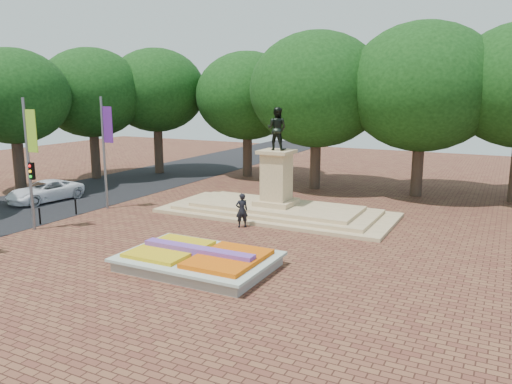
{
  "coord_description": "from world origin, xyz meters",
  "views": [
    {
      "loc": [
        12.24,
        -18.68,
        7.32
      ],
      "look_at": [
        0.77,
        3.8,
        2.2
      ],
      "focal_mm": 35.0,
      "sensor_mm": 36.0,
      "label": 1
    }
  ],
  "objects_px": {
    "flower_bed": "(199,259)",
    "monument": "(276,200)",
    "van": "(45,191)",
    "pedestrian": "(242,210)"
  },
  "relations": [
    {
      "from": "flower_bed",
      "to": "van",
      "type": "distance_m",
      "value": 17.57
    },
    {
      "from": "monument",
      "to": "flower_bed",
      "type": "bearing_deg",
      "value": -84.13
    },
    {
      "from": "monument",
      "to": "pedestrian",
      "type": "distance_m",
      "value": 3.53
    },
    {
      "from": "pedestrian",
      "to": "monument",
      "type": "bearing_deg",
      "value": -141.86
    },
    {
      "from": "monument",
      "to": "van",
      "type": "xyz_separation_m",
      "value": [
        -15.42,
        -3.82,
        -0.18
      ]
    },
    {
      "from": "pedestrian",
      "to": "flower_bed",
      "type": "bearing_deg",
      "value": 58.46
    },
    {
      "from": "flower_bed",
      "to": "van",
      "type": "bearing_deg",
      "value": 159.4
    },
    {
      "from": "flower_bed",
      "to": "pedestrian",
      "type": "bearing_deg",
      "value": 102.87
    },
    {
      "from": "flower_bed",
      "to": "monument",
      "type": "bearing_deg",
      "value": 95.87
    },
    {
      "from": "flower_bed",
      "to": "van",
      "type": "height_order",
      "value": "van"
    }
  ]
}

